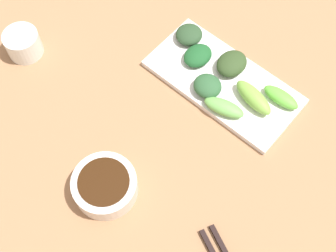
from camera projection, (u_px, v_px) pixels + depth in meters
name	position (u px, v px, depth m)	size (l,w,h in m)	color
tabletop	(177.00, 134.00, 0.82)	(2.10, 2.10, 0.02)	#9A704D
sauce_bowl	(105.00, 186.00, 0.74)	(0.11, 0.11, 0.04)	silver
serving_plate	(223.00, 82.00, 0.85)	(0.14, 0.29, 0.01)	white
broccoli_stalk_0	(224.00, 107.00, 0.81)	(0.03, 0.07, 0.02)	#67AF51
broccoli_stalk_1	(253.00, 98.00, 0.81)	(0.03, 0.08, 0.03)	#79B344
broccoli_leafy_2	(232.00, 64.00, 0.85)	(0.06, 0.05, 0.03)	#2E4522
broccoli_leafy_3	(198.00, 56.00, 0.86)	(0.06, 0.05, 0.02)	#1C5427
broccoli_leafy_4	(207.00, 86.00, 0.82)	(0.05, 0.05, 0.03)	#2B5832
broccoli_leafy_5	(189.00, 35.00, 0.88)	(0.05, 0.05, 0.02)	#284529
broccoli_stalk_6	(281.00, 97.00, 0.82)	(0.03, 0.07, 0.02)	#60BB3E
tea_cup	(23.00, 44.00, 0.87)	(0.07, 0.07, 0.05)	silver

